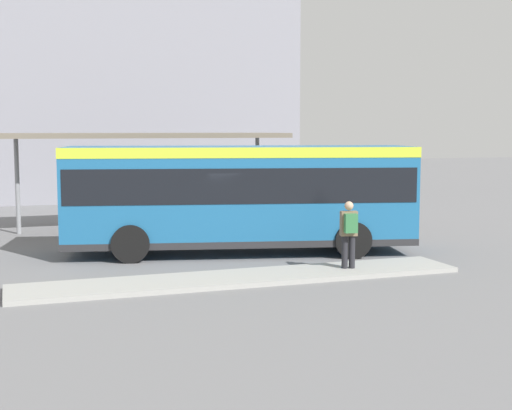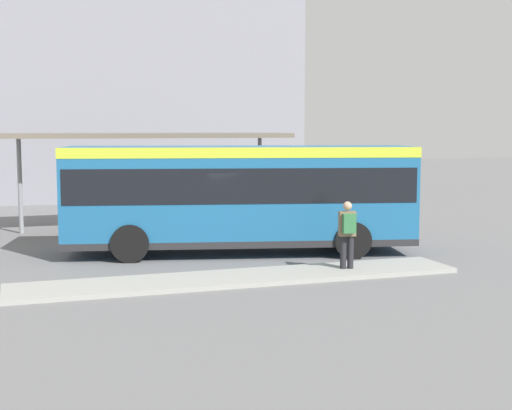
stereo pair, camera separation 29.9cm
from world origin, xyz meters
The scene contains 9 objects.
ground_plane centered at (0.00, 0.00, 0.00)m, with size 120.00×120.00×0.00m, color slate.
curb_island centered at (-1.13, -3.73, 0.06)m, with size 11.28×1.80×0.12m.
city_bus centered at (0.01, 0.00, 1.88)m, with size 10.61×4.86×3.23m.
pedestrian_waiting centered at (1.75, -3.79, 1.13)m, with size 0.47×0.51×1.76m.
bicycle_orange centered at (7.28, 4.10, 0.36)m, with size 0.48×1.66×0.72m.
bicycle_white centered at (7.44, 4.94, 0.37)m, with size 0.48×1.68×0.73m.
bicycle_yellow centered at (7.52, 5.79, 0.37)m, with size 0.48×1.71×0.74m.
station_shelter centered at (-1.70, 6.49, 3.47)m, with size 10.69×3.45×3.60m.
station_building centered at (-2.40, 22.64, 5.61)m, with size 22.50×12.44×11.22m.
Camera 1 is at (-6.59, -20.24, 3.72)m, focal length 50.00 mm.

